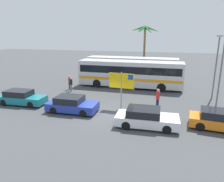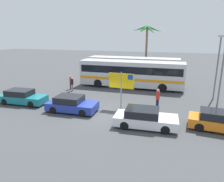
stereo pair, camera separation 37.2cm
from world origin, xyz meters
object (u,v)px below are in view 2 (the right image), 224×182
bus_rear_coach (133,68)px  car_orange (218,121)px  car_blue (71,104)px  bus_front_coach (131,73)px  pedestrian_by_bus (158,97)px  ferry_sign (122,82)px  car_white (145,118)px  pedestrian_crossing_lot (71,81)px  pedestrian_near_sign (72,83)px  car_teal (22,97)px

bus_rear_coach → car_orange: size_ratio=3.03×
car_blue → bus_front_coach: bearing=70.5°
car_blue → pedestrian_by_bus: (6.84, 2.58, 0.42)m
ferry_sign → car_orange: 7.81m
bus_rear_coach → car_white: bearing=-75.7°
bus_rear_coach → ferry_sign: 11.34m
pedestrian_by_bus → pedestrian_crossing_lot: 10.97m
car_orange → car_white: bearing=-163.8°
pedestrian_near_sign → pedestrian_crossing_lot: (-0.51, 0.72, 0.02)m
pedestrian_by_bus → car_white: bearing=-65.8°
pedestrian_by_bus → ferry_sign: bearing=-135.4°
pedestrian_near_sign → pedestrian_crossing_lot: size_ratio=0.98×
car_orange → pedestrian_by_bus: 5.20m
bus_rear_coach → car_orange: (8.49, -13.53, -1.15)m
car_teal → pedestrian_near_sign: (2.45, 5.29, 0.30)m
pedestrian_near_sign → car_teal: bearing=-130.4°
car_blue → car_orange: 11.12m
bus_front_coach → pedestrian_by_bus: (3.72, -6.79, -0.72)m
bus_front_coach → car_white: 11.13m
bus_rear_coach → car_teal: size_ratio=2.73×
pedestrian_near_sign → bus_rear_coach: bearing=37.8°
car_blue → pedestrian_near_sign: 6.47m
bus_rear_coach → pedestrian_by_bus: 11.43m
car_white → pedestrian_near_sign: size_ratio=2.77×
pedestrian_crossing_lot → pedestrian_near_sign: bearing=2.9°
bus_rear_coach → car_blue: 13.49m
ferry_sign → car_orange: size_ratio=0.79×
car_blue → pedestrian_near_sign: pedestrian_near_sign is taller
bus_rear_coach → car_teal: 15.02m
car_teal → car_orange: 16.47m
car_white → pedestrian_by_bus: 3.88m
car_white → pedestrian_near_sign: pedestrian_near_sign is taller
ferry_sign → bus_rear_coach: bearing=99.9°
ferry_sign → car_blue: size_ratio=0.77×
bus_rear_coach → pedestrian_crossing_lot: bearing=-132.0°
pedestrian_crossing_lot → pedestrian_by_bus: bearing=36.6°
car_blue → pedestrian_by_bus: bearing=19.6°
ferry_sign → car_blue: 4.60m
pedestrian_crossing_lot → car_orange: bearing=32.3°
bus_front_coach → pedestrian_by_bus: bus_front_coach is taller
bus_front_coach → car_orange: bearing=-50.5°
bus_rear_coach → pedestrian_crossing_lot: (-6.02, -6.68, -0.83)m
car_blue → car_orange: (11.11, -0.35, -0.00)m
bus_rear_coach → car_white: size_ratio=2.77×
car_white → car_orange: (4.82, 0.90, -0.00)m
car_blue → pedestrian_near_sign: size_ratio=2.62×
ferry_sign → pedestrian_crossing_lot: (-7.23, 4.59, -1.37)m
bus_front_coach → car_white: bus_front_coach is taller
bus_front_coach → pedestrian_near_sign: size_ratio=7.67×
bus_front_coach → pedestrian_by_bus: bearing=-61.3°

